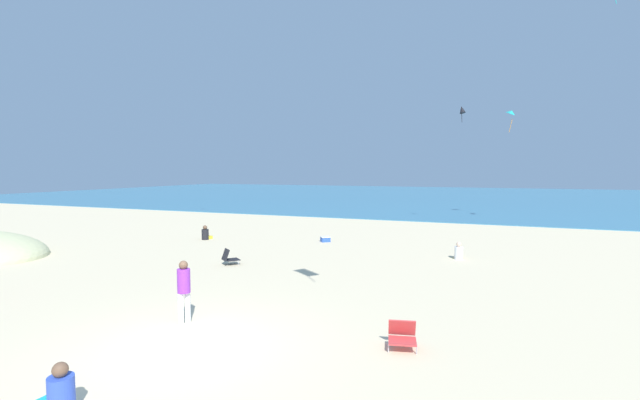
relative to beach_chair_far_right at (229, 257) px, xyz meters
name	(u,v)px	position (x,y,z in m)	size (l,w,h in m)	color
ground_plane	(345,256)	(3.56, 3.17, -0.29)	(120.00, 120.00, 0.00)	beige
ocean_water	(447,196)	(3.56, 46.29, -0.27)	(120.00, 60.00, 0.05)	teal
beach_chair_far_right	(229,257)	(0.00, 0.00, 0.00)	(0.76, 0.78, 0.62)	black
beach_chair_near_camera	(402,335)	(7.57, -5.20, -0.01)	(0.67, 0.70, 0.56)	#D13D3D
cooler_box	(325,239)	(1.50, 6.24, -0.15)	(0.58, 0.58, 0.27)	#2D56B7
person_0	(184,287)	(2.56, -5.70, 0.57)	(0.40, 0.40, 1.50)	white
person_2	(459,253)	(7.99, 4.34, -0.03)	(0.38, 0.60, 0.71)	white
person_3	(206,234)	(-4.49, 4.60, -0.02)	(0.39, 0.62, 0.74)	black
person_4	(59,394)	(3.30, -9.41, 0.00)	(0.64, 0.39, 0.78)	blue
kite_teal	(512,112)	(10.35, 20.22, 7.38)	(0.73, 0.84, 1.64)	#1EADAD
kite_black	(462,110)	(7.26, 15.57, 7.14)	(0.62, 0.58, 1.08)	black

